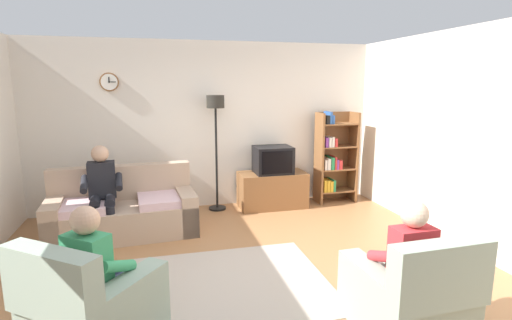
% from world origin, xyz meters
% --- Properties ---
extents(ground_plane, '(12.00, 12.00, 0.00)m').
position_xyz_m(ground_plane, '(0.00, 0.00, 0.00)').
color(ground_plane, '#9E6B42').
extents(back_wall_assembly, '(6.20, 0.17, 2.70)m').
position_xyz_m(back_wall_assembly, '(-0.00, 2.66, 1.35)').
color(back_wall_assembly, silver).
rests_on(back_wall_assembly, ground_plane).
extents(right_wall, '(0.12, 5.80, 2.70)m').
position_xyz_m(right_wall, '(2.86, 0.00, 1.35)').
color(right_wall, silver).
rests_on(right_wall, ground_plane).
extents(couch, '(1.96, 1.02, 0.90)m').
position_xyz_m(couch, '(-1.32, 1.57, 0.31)').
color(couch, tan).
rests_on(couch, ground_plane).
extents(tv_stand, '(1.10, 0.56, 0.58)m').
position_xyz_m(tv_stand, '(1.00, 2.25, 0.29)').
color(tv_stand, brown).
rests_on(tv_stand, ground_plane).
extents(tv, '(0.60, 0.49, 0.44)m').
position_xyz_m(tv, '(1.00, 2.23, 0.80)').
color(tv, black).
rests_on(tv, tv_stand).
extents(bookshelf, '(0.68, 0.36, 1.57)m').
position_xyz_m(bookshelf, '(2.11, 2.32, 0.78)').
color(bookshelf, brown).
rests_on(bookshelf, ground_plane).
extents(floor_lamp, '(0.28, 0.28, 1.85)m').
position_xyz_m(floor_lamp, '(0.09, 2.35, 1.45)').
color(floor_lamp, black).
rests_on(floor_lamp, ground_plane).
extents(armchair_near_window, '(1.17, 1.19, 0.90)m').
position_xyz_m(armchair_near_window, '(-1.39, -0.79, 0.29)').
color(armchair_near_window, gray).
rests_on(armchair_near_window, ground_plane).
extents(armchair_near_bookshelf, '(0.83, 0.90, 0.90)m').
position_xyz_m(armchair_near_bookshelf, '(1.11, -1.28, 0.29)').
color(armchair_near_bookshelf, gray).
rests_on(armchair_near_bookshelf, ground_plane).
extents(area_rug, '(2.20, 1.70, 0.01)m').
position_xyz_m(area_rug, '(-0.28, -0.16, 0.01)').
color(area_rug, '#AD9E8E').
rests_on(area_rug, ground_plane).
extents(person_on_couch, '(0.53, 0.56, 1.24)m').
position_xyz_m(person_on_couch, '(-1.55, 1.46, 0.70)').
color(person_on_couch, black).
rests_on(person_on_couch, ground_plane).
extents(person_in_left_armchair, '(0.62, 0.64, 1.12)m').
position_xyz_m(person_in_left_armchair, '(-1.34, -0.72, 0.60)').
color(person_in_left_armchair, '#338C59').
rests_on(person_in_left_armchair, ground_plane).
extents(person_in_right_armchair, '(0.52, 0.54, 1.12)m').
position_xyz_m(person_in_right_armchair, '(1.10, -1.19, 0.60)').
color(person_in_right_armchair, red).
rests_on(person_in_right_armchair, ground_plane).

